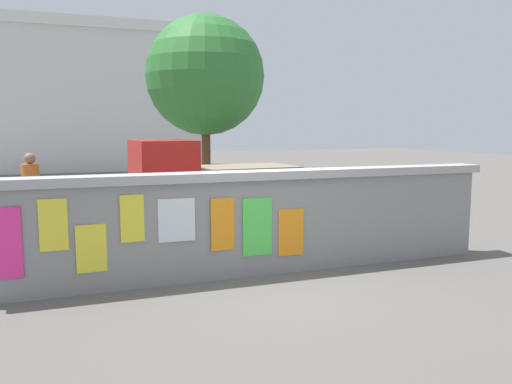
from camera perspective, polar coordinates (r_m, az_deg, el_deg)
ground at (r=15.17m, az=-10.52°, el=-0.96°), size 60.00×60.00×0.00m
poster_wall at (r=7.39m, az=0.14°, el=-3.27°), size 7.67×0.42×1.50m
auto_rickshaw_truck at (r=11.36m, az=-5.41°, el=1.01°), size 3.69×1.74×1.85m
motorcycle at (r=9.38m, az=-18.48°, el=-3.33°), size 1.90×0.56×0.87m
bicycle_far at (r=9.44m, az=10.39°, el=-3.62°), size 1.71×0.44×0.95m
person_walking at (r=11.12m, az=-23.74°, el=0.75°), size 0.44×0.44×1.62m
tree_roadside at (r=17.29m, az=-5.66°, el=12.74°), size 3.90×3.90×5.76m
building_background at (r=27.77m, az=-18.97°, el=9.92°), size 12.55×4.73×7.22m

